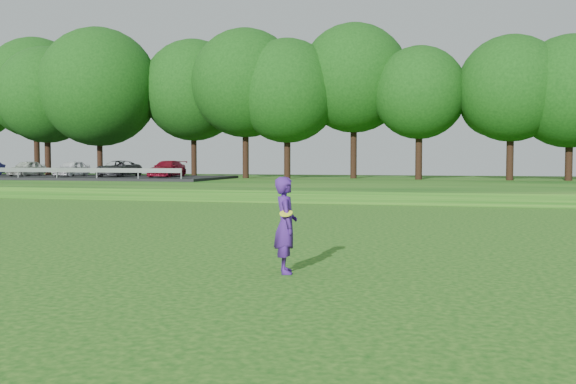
# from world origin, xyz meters

# --- Properties ---
(ground) EXTENTS (140.00, 140.00, 0.00)m
(ground) POSITION_xyz_m (0.00, 0.00, 0.00)
(ground) COLOR #0C430F
(ground) RESTS_ON ground
(berm) EXTENTS (130.00, 30.00, 0.60)m
(berm) POSITION_xyz_m (0.00, 34.00, 0.30)
(berm) COLOR #0C430F
(berm) RESTS_ON ground
(walking_path) EXTENTS (130.00, 1.60, 0.04)m
(walking_path) POSITION_xyz_m (0.00, 20.00, 0.02)
(walking_path) COLOR gray
(walking_path) RESTS_ON ground
(treeline) EXTENTS (104.00, 7.00, 15.00)m
(treeline) POSITION_xyz_m (0.00, 38.00, 8.10)
(treeline) COLOR #0F3C0E
(treeline) RESTS_ON berm
(parking_lot) EXTENTS (24.00, 9.00, 1.38)m
(parking_lot) POSITION_xyz_m (-23.49, 32.81, 1.03)
(parking_lot) COLOR black
(parking_lot) RESTS_ON berm
(woman) EXTENTS (0.64, 0.77, 1.80)m
(woman) POSITION_xyz_m (1.55, 0.96, 0.90)
(woman) COLOR #441C7F
(woman) RESTS_ON ground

